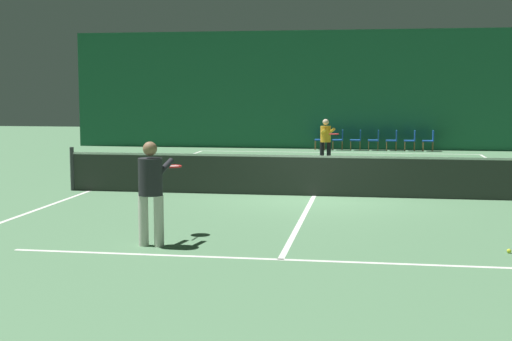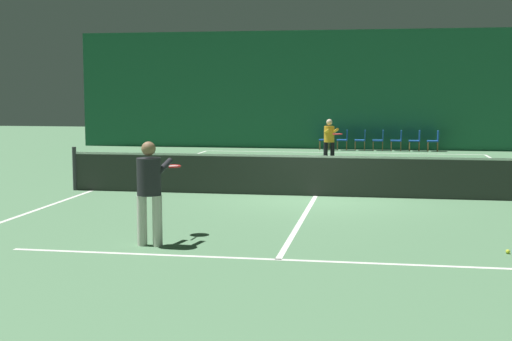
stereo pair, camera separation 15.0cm
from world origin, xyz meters
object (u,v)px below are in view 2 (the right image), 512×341
Objects in this scene: player_near at (150,185)px; player_far at (330,138)px; courtside_chair_0 at (326,138)px; courtside_chair_5 at (416,139)px; courtside_chair_3 at (380,139)px; tennis_ball at (508,252)px; tennis_net at (316,174)px; courtside_chair_2 at (362,139)px; courtside_chair_6 at (435,139)px; courtside_chair_1 at (344,138)px; courtside_chair_4 at (398,139)px.

player_near reaches higher than player_far.
courtside_chair_5 is (3.66, 0.00, 0.00)m from courtside_chair_0.
tennis_ball is at bearing 5.67° from courtside_chair_3.
courtside_chair_5 is 18.64m from tennis_ball.
tennis_net reaches higher than courtside_chair_2.
courtside_chair_3 is at bearing 95.67° from tennis_ball.
courtside_chair_2 and courtside_chair_6 have the same top height.
courtside_chair_5 is (2.93, 0.00, 0.00)m from courtside_chair_1.
player_near is 19.83m from courtside_chair_6.
courtside_chair_3 is (2.19, 0.00, 0.00)m from courtside_chair_0.
courtside_chair_3 is at bearing -6.47° from player_near.
courtside_chair_0 is at bearing 92.98° from tennis_net.
courtside_chair_1 is 18.93m from tennis_ball.
tennis_net is at bearing 2.98° from courtside_chair_0.
player_far reaches higher than courtside_chair_0.
player_near is 19.63m from courtside_chair_5.
courtside_chair_0 is at bearing -90.00° from courtside_chair_5.
courtside_chair_5 is (2.97, 13.18, -0.03)m from tennis_net.
player_near is at bearing -10.84° from courtside_chair_3.
tennis_ball is (1.85, -18.63, -0.45)m from courtside_chair_3.
courtside_chair_0 is 2.93m from courtside_chair_4.
courtside_chair_3 is (1.51, 13.18, -0.03)m from tennis_net.
tennis_ball is (3.53, -12.77, -0.85)m from player_far.
courtside_chair_6 is (1.46, 0.00, 0.00)m from courtside_chair_4.
courtside_chair_1 is 2.93m from courtside_chair_5.
player_near is at bearing -6.52° from courtside_chair_1.
player_near is 1.97× the size of courtside_chair_4.
courtside_chair_3 is 0.73m from courtside_chair_4.
courtside_chair_0 is at bearing -90.00° from courtside_chair_4.
courtside_chair_1 is at bearing 90.00° from courtside_chair_0.
player_near reaches higher than courtside_chair_5.
courtside_chair_0 is (1.44, 18.95, -0.48)m from player_near.
tennis_net is 181.82× the size of tennis_ball.
player_near is at bearing -8.70° from courtside_chair_2.
courtside_chair_4 is (2.24, 13.18, -0.03)m from tennis_net.
tennis_net reaches higher than courtside_chair_6.
courtside_chair_0 is 1.00× the size of courtside_chair_2.
courtside_chair_1 is 1.46m from courtside_chair_3.
courtside_chair_2 is 2.93m from courtside_chair_6.
courtside_chair_6 is at bearing 90.00° from courtside_chair_3.
courtside_chair_1 is 12.73× the size of tennis_ball.
courtside_chair_3 is (1.46, 0.00, 0.00)m from courtside_chair_1.
courtside_chair_0 is 19.07m from tennis_ball.
courtside_chair_3 is 1.00× the size of courtside_chair_4.
courtside_chair_5 is (5.09, 18.95, -0.48)m from player_near.
player_far reaches higher than tennis_net.
player_far reaches higher than courtside_chair_6.
courtside_chair_3 is at bearing -90.00° from courtside_chair_5.
courtside_chair_3 and courtside_chair_6 have the same top height.
courtside_chair_2 is 2.19m from courtside_chair_5.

